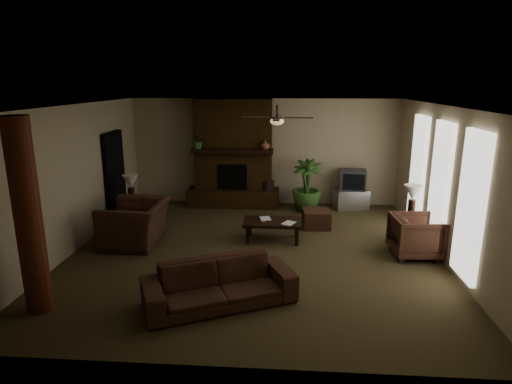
# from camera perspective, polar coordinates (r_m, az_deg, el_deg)

# --- Properties ---
(room_shell) EXTENTS (7.00, 7.00, 7.00)m
(room_shell) POSITION_cam_1_polar(r_m,az_deg,el_deg) (8.01, -0.21, 1.36)
(room_shell) COLOR #4B3F25
(room_shell) RESTS_ON ground
(fireplace) EXTENTS (2.40, 0.70, 2.80)m
(fireplace) POSITION_cam_1_polar(r_m,az_deg,el_deg) (11.28, -3.02, 3.94)
(fireplace) COLOR #452B12
(fireplace) RESTS_ON ground
(windows) EXTENTS (0.08, 3.65, 2.35)m
(windows) POSITION_cam_1_polar(r_m,az_deg,el_deg) (8.67, 23.27, 0.85)
(windows) COLOR white
(windows) RESTS_ON ground
(log_column) EXTENTS (0.36, 0.36, 2.80)m
(log_column) POSITION_cam_1_polar(r_m,az_deg,el_deg) (6.69, -28.08, -3.06)
(log_column) COLOR #632C18
(log_column) RESTS_ON ground
(doorway) EXTENTS (0.10, 1.00, 2.10)m
(doorway) POSITION_cam_1_polar(r_m,az_deg,el_deg) (10.62, -18.29, 1.97)
(doorway) COLOR black
(doorway) RESTS_ON ground
(ceiling_fan) EXTENTS (1.35, 1.35, 0.37)m
(ceiling_fan) POSITION_cam_1_polar(r_m,az_deg,el_deg) (8.11, 2.81, 9.60)
(ceiling_fan) COLOR black
(ceiling_fan) RESTS_ON ceiling
(sofa) EXTENTS (2.28, 1.52, 0.87)m
(sofa) POSITION_cam_1_polar(r_m,az_deg,el_deg) (6.45, -4.93, -11.17)
(sofa) COLOR #462A1E
(sofa) RESTS_ON ground
(armchair_left) EXTENTS (0.88, 1.34, 1.17)m
(armchair_left) POSITION_cam_1_polar(r_m,az_deg,el_deg) (9.00, -15.79, -3.10)
(armchair_left) COLOR #462A1E
(armchair_left) RESTS_ON ground
(armchair_right) EXTENTS (0.85, 0.90, 0.88)m
(armchair_right) POSITION_cam_1_polar(r_m,az_deg,el_deg) (8.63, 20.56, -5.28)
(armchair_right) COLOR #462A1E
(armchair_right) RESTS_ON ground
(coffee_table) EXTENTS (1.20, 0.70, 0.43)m
(coffee_table) POSITION_cam_1_polar(r_m,az_deg,el_deg) (8.89, 2.21, -4.18)
(coffee_table) COLOR black
(coffee_table) RESTS_ON ground
(ottoman) EXTENTS (0.64, 0.64, 0.40)m
(ottoman) POSITION_cam_1_polar(r_m,az_deg,el_deg) (9.82, 8.04, -3.54)
(ottoman) COLOR #462A1E
(ottoman) RESTS_ON ground
(tv_stand) EXTENTS (0.93, 0.66, 0.50)m
(tv_stand) POSITION_cam_1_polar(r_m,az_deg,el_deg) (11.45, 12.53, -0.88)
(tv_stand) COLOR #B9B9BC
(tv_stand) RESTS_ON ground
(tv) EXTENTS (0.69, 0.58, 0.52)m
(tv) POSITION_cam_1_polar(r_m,az_deg,el_deg) (11.32, 12.77, 1.60)
(tv) COLOR #353537
(tv) RESTS_ON tv_stand
(floor_vase) EXTENTS (0.34, 0.34, 0.77)m
(floor_vase) POSITION_cam_1_polar(r_m,az_deg,el_deg) (11.25, 1.57, 0.16)
(floor_vase) COLOR black
(floor_vase) RESTS_ON ground
(floor_plant) EXTENTS (0.79, 1.35, 0.74)m
(floor_plant) POSITION_cam_1_polar(r_m,az_deg,el_deg) (10.98, 6.73, -0.64)
(floor_plant) COLOR #335923
(floor_plant) RESTS_ON ground
(side_table_left) EXTENTS (0.60, 0.60, 0.55)m
(side_table_left) POSITION_cam_1_polar(r_m,az_deg,el_deg) (10.23, -15.67, -2.78)
(side_table_left) COLOR black
(side_table_left) RESTS_ON ground
(lamp_left) EXTENTS (0.45, 0.45, 0.65)m
(lamp_left) POSITION_cam_1_polar(r_m,az_deg,el_deg) (10.01, -16.36, 1.11)
(lamp_left) COLOR black
(lamp_left) RESTS_ON side_table_left
(side_table_right) EXTENTS (0.66, 0.66, 0.55)m
(side_table_right) POSITION_cam_1_polar(r_m,az_deg,el_deg) (9.45, 19.68, -4.53)
(side_table_right) COLOR black
(side_table_right) RESTS_ON ground
(lamp_right) EXTENTS (0.39, 0.39, 0.65)m
(lamp_right) POSITION_cam_1_polar(r_m,az_deg,el_deg) (9.21, 20.14, -0.35)
(lamp_right) COLOR black
(lamp_right) RESTS_ON side_table_right
(mantel_plant) EXTENTS (0.50, 0.52, 0.33)m
(mantel_plant) POSITION_cam_1_polar(r_m,az_deg,el_deg) (11.02, -7.73, 6.58)
(mantel_plant) COLOR #335923
(mantel_plant) RESTS_ON fireplace
(mantel_vase) EXTENTS (0.27, 0.28, 0.22)m
(mantel_vase) POSITION_cam_1_polar(r_m,az_deg,el_deg) (10.83, 1.25, 6.28)
(mantel_vase) COLOR brown
(mantel_vase) RESTS_ON fireplace
(book_a) EXTENTS (0.22, 0.08, 0.29)m
(book_a) POSITION_cam_1_polar(r_m,az_deg,el_deg) (8.89, 0.55, -2.81)
(book_a) COLOR #999999
(book_a) RESTS_ON coffee_table
(book_b) EXTENTS (0.20, 0.12, 0.29)m
(book_b) POSITION_cam_1_polar(r_m,az_deg,el_deg) (8.70, 3.75, -3.23)
(book_b) COLOR #999999
(book_b) RESTS_ON coffee_table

